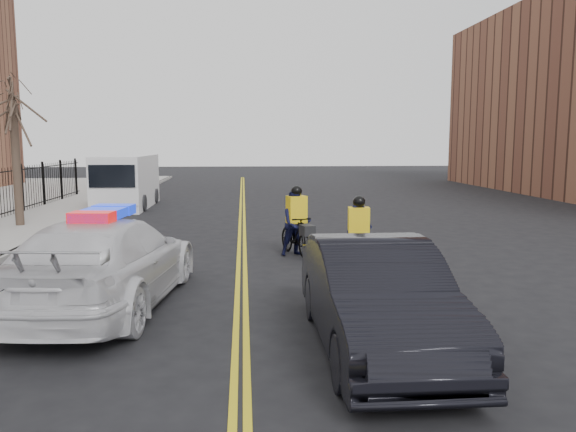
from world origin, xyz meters
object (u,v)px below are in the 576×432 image
at_px(cargo_van, 126,182).
at_px(dark_sedan, 376,296).
at_px(cyclist_far, 297,228).
at_px(cyclist_near, 358,247).
at_px(police_cruiser, 106,262).

bearing_deg(cargo_van, dark_sedan, -68.29).
distance_m(dark_sedan, cargo_van, 19.68).
relative_size(dark_sedan, cyclist_far, 2.51).
bearing_deg(cyclist_far, dark_sedan, -104.58).
height_order(cyclist_near, cyclist_far, cyclist_far).
bearing_deg(cyclist_near, dark_sedan, -92.19).
height_order(dark_sedan, cargo_van, cargo_van).
bearing_deg(cargo_van, cyclist_near, -59.86).
bearing_deg(cyclist_far, police_cruiser, -150.47).
bearing_deg(cyclist_near, cyclist_far, 124.59).
distance_m(cargo_van, cyclist_far, 13.33).
distance_m(police_cruiser, dark_sedan, 5.01).
height_order(dark_sedan, cyclist_near, cyclist_near).
xyz_separation_m(dark_sedan, cyclist_near, (0.69, 4.59, -0.16)).
relative_size(dark_sedan, cargo_van, 0.84).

